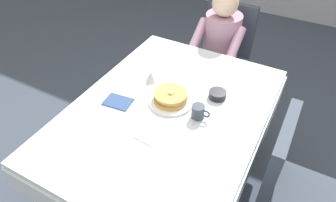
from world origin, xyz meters
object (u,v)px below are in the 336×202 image
(chair_right_side, at_px, (289,182))
(fork_left_of_plate, at_px, (143,94))
(syrup_pitcher, at_px, (151,77))
(breakfast_stack, at_px, (171,96))
(chair_diner, at_px, (224,49))
(knife_right_of_plate, at_px, (198,113))
(diner_person, at_px, (220,43))
(bowl_butter, at_px, (217,94))
(plate_breakfast, at_px, (171,101))
(spoon_near_edge, at_px, (142,140))
(dining_table_main, at_px, (167,120))
(cup_coffee, at_px, (198,112))

(chair_right_side, xyz_separation_m, fork_left_of_plate, (-0.98, 0.06, 0.21))
(syrup_pitcher, xyz_separation_m, fork_left_of_plate, (0.03, -0.14, -0.04))
(syrup_pitcher, bearing_deg, breakfast_stack, -29.56)
(syrup_pitcher, bearing_deg, fork_left_of_plate, -78.97)
(chair_diner, relative_size, fork_left_of_plate, 5.17)
(knife_right_of_plate, bearing_deg, chair_diner, 4.89)
(diner_person, bearing_deg, chair_diner, -90.00)
(fork_left_of_plate, bearing_deg, bowl_butter, -68.15)
(chair_right_side, bearing_deg, bowl_butter, -114.85)
(knife_right_of_plate, bearing_deg, bowl_butter, -19.43)
(chair_right_side, height_order, breakfast_stack, chair_right_side)
(plate_breakfast, height_order, spoon_near_edge, plate_breakfast)
(dining_table_main, height_order, chair_diner, chair_diner)
(diner_person, height_order, breakfast_stack, diner_person)
(plate_breakfast, height_order, knife_right_of_plate, plate_breakfast)
(chair_diner, xyz_separation_m, fork_left_of_plate, (-0.16, -1.11, 0.21))
(cup_coffee, bearing_deg, fork_left_of_plate, 176.18)
(dining_table_main, distance_m, breakfast_stack, 0.15)
(spoon_near_edge, bearing_deg, breakfast_stack, 98.04)
(dining_table_main, relative_size, diner_person, 1.36)
(diner_person, height_order, knife_right_of_plate, diner_person)
(bowl_butter, bearing_deg, diner_person, 109.41)
(dining_table_main, height_order, plate_breakfast, plate_breakfast)
(dining_table_main, relative_size, chair_right_side, 1.64)
(cup_coffee, distance_m, knife_right_of_plate, 0.05)
(cup_coffee, xyz_separation_m, fork_left_of_plate, (-0.39, 0.03, -0.04))
(cup_coffee, xyz_separation_m, knife_right_of_plate, (-0.01, 0.03, -0.04))
(plate_breakfast, xyz_separation_m, cup_coffee, (0.20, -0.05, 0.03))
(dining_table_main, height_order, knife_right_of_plate, knife_right_of_plate)
(bowl_butter, height_order, spoon_near_edge, bowl_butter)
(bowl_butter, relative_size, fork_left_of_plate, 0.61)
(bowl_butter, height_order, syrup_pitcher, syrup_pitcher)
(cup_coffee, height_order, spoon_near_edge, cup_coffee)
(knife_right_of_plate, bearing_deg, dining_table_main, 101.59)
(spoon_near_edge, bearing_deg, dining_table_main, 95.41)
(bowl_butter, xyz_separation_m, knife_right_of_plate, (-0.05, -0.20, -0.02))
(chair_diner, bearing_deg, plate_breakfast, 91.65)
(breakfast_stack, distance_m, fork_left_of_plate, 0.19)
(diner_person, distance_m, syrup_pitcher, 0.84)
(bowl_butter, bearing_deg, dining_table_main, -130.93)
(chair_right_side, relative_size, cup_coffee, 8.23)
(spoon_near_edge, bearing_deg, plate_breakfast, 97.94)
(dining_table_main, height_order, chair_right_side, chair_right_side)
(plate_breakfast, distance_m, syrup_pitcher, 0.25)
(plate_breakfast, height_order, fork_left_of_plate, plate_breakfast)
(dining_table_main, distance_m, chair_right_side, 0.78)
(chair_right_side, relative_size, breakfast_stack, 4.33)
(chair_diner, height_order, spoon_near_edge, chair_diner)
(chair_right_side, height_order, syrup_pitcher, chair_right_side)
(fork_left_of_plate, bearing_deg, chair_right_side, -96.39)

